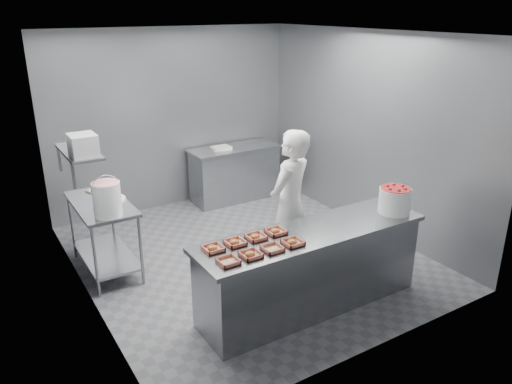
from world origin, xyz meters
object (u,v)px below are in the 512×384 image
(back_counter, at_px, (235,173))
(appliance, at_px, (83,145))
(tray_3, at_px, (293,242))
(tray_4, at_px, (213,248))
(service_counter, at_px, (311,269))
(tray_0, at_px, (228,261))
(tray_2, at_px, (272,248))
(tray_1, at_px, (251,254))
(glaze_bucket, at_px, (107,198))
(prep_table, at_px, (103,226))
(strawberry_tub, at_px, (395,199))
(tray_7, at_px, (276,231))
(tray_6, at_px, (256,237))
(worker, at_px, (290,205))
(tray_5, at_px, (235,242))

(back_counter, height_order, appliance, appliance)
(tray_3, bearing_deg, tray_4, 157.62)
(service_counter, xyz_separation_m, tray_3, (-0.36, -0.15, 0.47))
(tray_0, distance_m, tray_2, 0.48)
(tray_0, height_order, appliance, appliance)
(tray_1, relative_size, glaze_bucket, 0.40)
(tray_3, relative_size, appliance, 0.60)
(prep_table, relative_size, tray_2, 6.40)
(tray_4, distance_m, glaze_bucket, 1.50)
(tray_2, bearing_deg, tray_0, 180.00)
(prep_table, relative_size, strawberry_tub, 3.37)
(service_counter, xyz_separation_m, glaze_bucket, (-1.68, 1.51, 0.65))
(tray_7, xyz_separation_m, appliance, (-1.46, 1.56, 0.76))
(service_counter, bearing_deg, appliance, 136.87)
(tray_0, height_order, tray_4, tray_4)
(tray_0, xyz_separation_m, tray_2, (0.48, 0.00, 0.00))
(service_counter, bearing_deg, tray_2, -166.07)
(service_counter, bearing_deg, glaze_bucket, 138.04)
(tray_1, distance_m, tray_2, 0.24)
(glaze_bucket, height_order, appliance, appliance)
(service_counter, xyz_separation_m, tray_4, (-1.08, 0.15, 0.47))
(service_counter, relative_size, tray_3, 13.88)
(back_counter, bearing_deg, appliance, -150.40)
(back_counter, bearing_deg, prep_table, -152.99)
(tray_4, height_order, tray_6, same)
(tray_7, height_order, glaze_bucket, glaze_bucket)
(glaze_bucket, bearing_deg, worker, -23.63)
(tray_3, bearing_deg, glaze_bucket, 128.50)
(tray_0, height_order, strawberry_tub, strawberry_tub)
(tray_3, distance_m, appliance, 2.48)
(tray_3, bearing_deg, appliance, 128.23)
(prep_table, height_order, tray_1, tray_1)
(tray_3, distance_m, strawberry_tub, 1.45)
(tray_6, bearing_deg, tray_3, -51.00)
(tray_7, relative_size, appliance, 0.60)
(service_counter, xyz_separation_m, tray_6, (-0.60, 0.15, 0.47))
(prep_table, height_order, tray_5, tray_5)
(back_counter, distance_m, tray_1, 3.85)
(prep_table, bearing_deg, glaze_bucket, -93.81)
(tray_3, relative_size, tray_4, 1.00)
(tray_6, relative_size, strawberry_tub, 0.53)
(service_counter, bearing_deg, tray_4, 172.19)
(tray_2, distance_m, tray_7, 0.38)
(service_counter, height_order, tray_5, tray_5)
(back_counter, relative_size, tray_1, 8.01)
(prep_table, bearing_deg, tray_3, -58.42)
(tray_5, xyz_separation_m, worker, (1.04, 0.54, -0.02))
(tray_0, bearing_deg, tray_5, 51.36)
(tray_1, height_order, tray_6, same)
(tray_3, relative_size, worker, 0.10)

